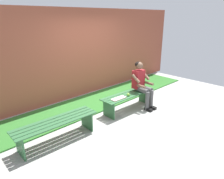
{
  "coord_description": "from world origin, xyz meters",
  "views": [
    {
      "loc": [
        3.9,
        3.39,
        2.42
      ],
      "look_at": [
        0.76,
        0.15,
        0.81
      ],
      "focal_mm": 33.12,
      "sensor_mm": 36.0,
      "label": 1
    }
  ],
  "objects": [
    {
      "name": "bench_near",
      "position": [
        0.0,
        0.0,
        0.35
      ],
      "size": [
        1.65,
        0.51,
        0.46
      ],
      "rotation": [
        0.0,
        0.0,
        -0.03
      ],
      "color": "#2D6038",
      "rests_on": "ground"
    },
    {
      "name": "person_seated",
      "position": [
        -0.43,
        0.1,
        0.7
      ],
      "size": [
        0.5,
        0.69,
        1.26
      ],
      "color": "maroon",
      "rests_on": "ground"
    },
    {
      "name": "ground_plane",
      "position": [
        1.08,
        1.0,
        -0.02
      ],
      "size": [
        10.0,
        7.0,
        0.04
      ],
      "primitive_type": "cube",
      "color": "#9E9E99"
    },
    {
      "name": "grass_strip",
      "position": [
        1.08,
        -1.02,
        0.01
      ],
      "size": [
        9.0,
        1.29,
        0.03
      ],
      "primitive_type": "cube",
      "color": "#2D6B28",
      "rests_on": "ground"
    },
    {
      "name": "brick_wall",
      "position": [
        0.5,
        -1.9,
        1.33
      ],
      "size": [
        9.5,
        0.24,
        2.65
      ],
      "primitive_type": "cube",
      "color": "#9E4C38",
      "rests_on": "ground"
    },
    {
      "name": "book_open",
      "position": [
        0.44,
        0.06,
        0.47
      ],
      "size": [
        0.42,
        0.17,
        0.02
      ],
      "rotation": [
        0.0,
        0.0,
        -0.03
      ],
      "color": "white",
      "rests_on": "bench_near"
    },
    {
      "name": "bench_far",
      "position": [
        2.16,
        0.0,
        0.35
      ],
      "size": [
        1.73,
        0.51,
        0.46
      ],
      "rotation": [
        0.0,
        0.0,
        -0.03
      ],
      "color": "#2D6038",
      "rests_on": "ground"
    },
    {
      "name": "apple",
      "position": [
        0.12,
        0.1,
        0.5
      ],
      "size": [
        0.08,
        0.08,
        0.08
      ],
      "primitive_type": "sphere",
      "color": "#72B738",
      "rests_on": "bench_near"
    }
  ]
}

